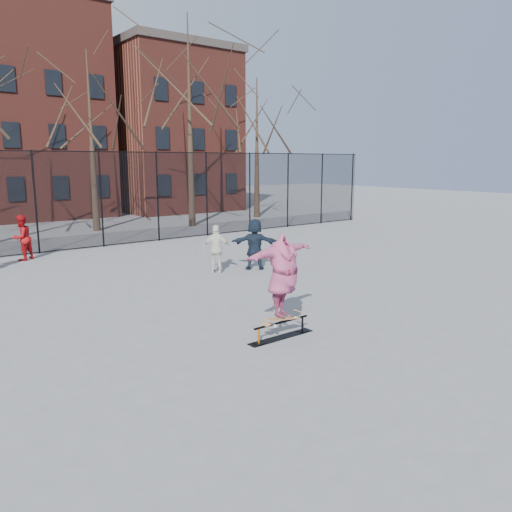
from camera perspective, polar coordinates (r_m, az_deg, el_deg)
ground at (r=10.53m, az=3.24°, el=-9.17°), size 100.00×100.00×0.00m
skate_rail at (r=10.42m, az=2.91°, el=-8.58°), size 1.60×0.24×0.35m
skateboard at (r=10.36m, az=3.06°, el=-7.15°), size 0.87×0.21×0.10m
skater at (r=10.11m, az=3.11°, el=-2.26°), size 2.18×1.07×1.71m
bystander_red at (r=20.09m, az=-25.21°, el=1.90°), size 1.03×0.98×1.67m
bystander_white at (r=16.13m, az=-4.51°, el=0.79°), size 0.97×0.86×1.58m
bystander_navy at (r=16.65m, az=-0.15°, el=1.37°), size 1.56×1.38×1.72m
fence at (r=21.50m, az=-20.32°, el=6.07°), size 34.03×0.07×4.00m
tree_row at (r=25.64m, az=-24.68°, el=18.34°), size 33.66×7.46×10.67m
rowhouses at (r=34.29m, az=-26.48°, el=13.89°), size 29.00×7.00×13.00m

